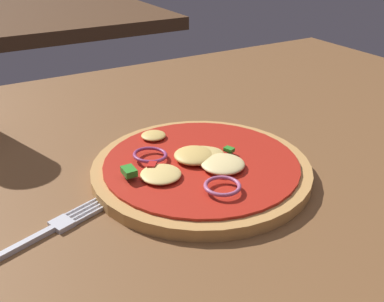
{
  "coord_description": "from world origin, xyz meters",
  "views": [
    {
      "loc": [
        -0.24,
        -0.34,
        0.29
      ],
      "look_at": [
        -0.01,
        0.05,
        0.06
      ],
      "focal_mm": 41.97,
      "sensor_mm": 36.0,
      "label": 1
    }
  ],
  "objects": [
    {
      "name": "fork",
      "position": [
        -0.21,
        0.0,
        0.04
      ],
      "size": [
        0.18,
        0.07,
        0.01
      ],
      "color": "silver",
      "rests_on": "dining_table"
    },
    {
      "name": "background_table",
      "position": [
        0.12,
        1.17,
        0.02
      ],
      "size": [
        0.64,
        0.65,
        0.04
      ],
      "color": "#4C301C",
      "rests_on": "ground"
    },
    {
      "name": "pizza",
      "position": [
        -0.01,
        0.03,
        0.05
      ],
      "size": [
        0.24,
        0.24,
        0.03
      ],
      "color": "tan",
      "rests_on": "dining_table"
    },
    {
      "name": "dining_table",
      "position": [
        0.0,
        0.0,
        0.02
      ],
      "size": [
        1.12,
        0.92,
        0.04
      ],
      "color": "brown",
      "rests_on": "ground"
    }
  ]
}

